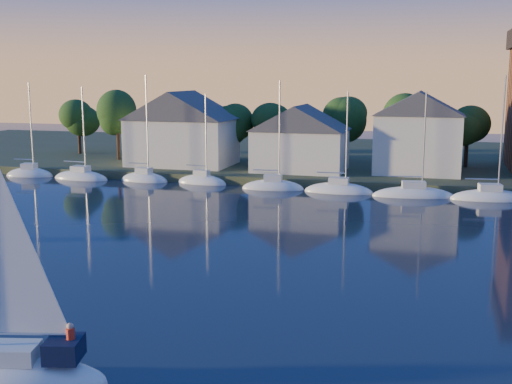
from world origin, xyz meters
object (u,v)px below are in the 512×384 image
at_px(hero_sailboat, 15,370).
at_px(clubhouse_east, 418,131).
at_px(clubhouse_centre, 300,137).
at_px(clubhouse_west, 182,127).

bearing_deg(hero_sailboat, clubhouse_east, -117.64).
distance_m(clubhouse_east, hero_sailboat, 60.07).
distance_m(clubhouse_centre, clubhouse_east, 14.17).
bearing_deg(clubhouse_east, clubhouse_west, -178.09).
height_order(clubhouse_west, clubhouse_centre, clubhouse_west).
height_order(clubhouse_west, hero_sailboat, hero_sailboat).
bearing_deg(hero_sailboat, clubhouse_centre, -104.12).
bearing_deg(clubhouse_east, clubhouse_centre, -171.87).
distance_m(clubhouse_west, clubhouse_centre, 16.05).
height_order(clubhouse_centre, clubhouse_east, clubhouse_east).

